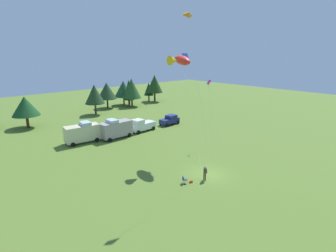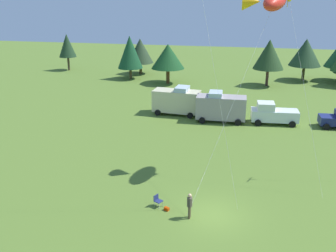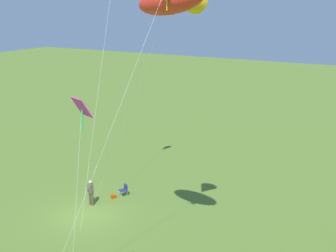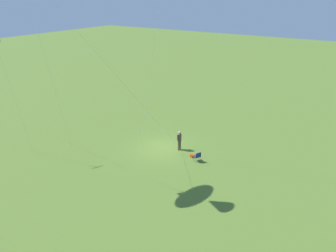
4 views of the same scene
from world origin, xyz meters
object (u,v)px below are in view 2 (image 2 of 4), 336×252
object	(u,v)px
backpack_on_grass	(167,209)
folding_chair	(157,200)
person_kite_flyer	(190,204)
truck_white_pickup	(273,114)
kite_large_fish	(269,2)
van_camper_beige	(177,101)
kite_diamond_blue	(290,2)
van_motorhome_grey	(221,107)

from	to	relation	value
backpack_on_grass	folding_chair	bearing A→B (deg)	150.70
person_kite_flyer	truck_white_pickup	distance (m)	21.40
kite_large_fish	van_camper_beige	bearing A→B (deg)	124.25
folding_chair	backpack_on_grass	size ratio (longest dim) A/B	2.56
truck_white_pickup	person_kite_flyer	bearing A→B (deg)	69.90
kite_large_fish	kite_diamond_blue	xyz separation A→B (m)	(1.46, 0.17, -0.05)
kite_diamond_blue	truck_white_pickup	bearing A→B (deg)	87.81
folding_chair	kite_large_fish	world-z (taller)	kite_large_fish
person_kite_flyer	van_camper_beige	bearing A→B (deg)	105.10
truck_white_pickup	kite_diamond_blue	bearing A→B (deg)	84.55
van_camper_beige	truck_white_pickup	distance (m)	10.96
person_kite_flyer	van_motorhome_grey	world-z (taller)	van_motorhome_grey
backpack_on_grass	kite_diamond_blue	xyz separation A→B (m)	(7.37, 8.17, 12.92)
backpack_on_grass	kite_diamond_blue	distance (m)	16.97
van_camper_beige	kite_diamond_blue	size ratio (longest dim) A/B	0.40
van_camper_beige	van_motorhome_grey	world-z (taller)	same
person_kite_flyer	backpack_on_grass	distance (m)	1.96
truck_white_pickup	kite_large_fish	size ratio (longest dim) A/B	0.37
folding_chair	van_motorhome_grey	distance (m)	19.40
person_kite_flyer	kite_diamond_blue	distance (m)	15.95
folding_chair	kite_diamond_blue	size ratio (longest dim) A/B	0.06
backpack_on_grass	kite_large_fish	xyz separation A→B (m)	(5.91, 8.00, 12.97)
folding_chair	truck_white_pickup	distance (m)	21.27
kite_large_fish	kite_diamond_blue	size ratio (longest dim) A/B	1.00
truck_white_pickup	kite_diamond_blue	xyz separation A→B (m)	(-0.45, -11.70, 11.93)
van_motorhome_grey	person_kite_flyer	bearing A→B (deg)	87.81
van_camper_beige	van_motorhome_grey	distance (m)	5.46
folding_chair	van_camper_beige	world-z (taller)	van_camper_beige
person_kite_flyer	kite_diamond_blue	bearing A→B (deg)	59.76
backpack_on_grass	truck_white_pickup	distance (m)	21.38
backpack_on_grass	kite_diamond_blue	size ratio (longest dim) A/B	0.02
van_motorhome_grey	folding_chair	bearing A→B (deg)	80.82
van_motorhome_grey	kite_large_fish	xyz separation A→B (m)	(3.74, -11.55, 11.44)
backpack_on_grass	truck_white_pickup	size ratio (longest dim) A/B	0.06
person_kite_flyer	van_motorhome_grey	bearing A→B (deg)	91.44
backpack_on_grass	truck_white_pickup	world-z (taller)	truck_white_pickup
kite_diamond_blue	person_kite_flyer	bearing A→B (deg)	-123.22
kite_diamond_blue	kite_large_fish	bearing A→B (deg)	-173.27
backpack_on_grass	van_motorhome_grey	xyz separation A→B (m)	(2.16, 19.55, 1.53)
person_kite_flyer	kite_large_fish	world-z (taller)	kite_large_fish
person_kite_flyer	backpack_on_grass	bearing A→B (deg)	162.38
person_kite_flyer	kite_large_fish	size ratio (longest dim) A/B	0.12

